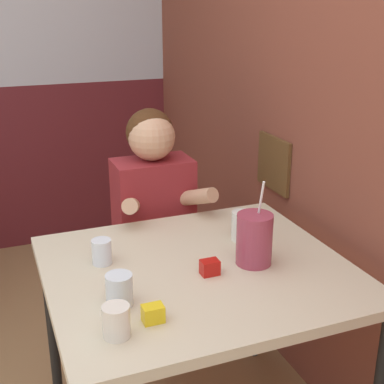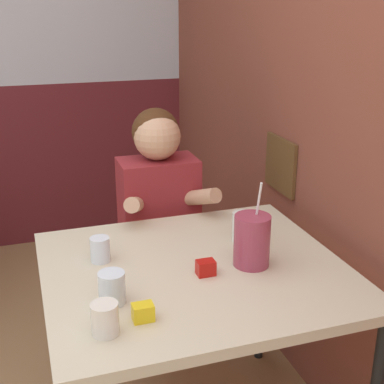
{
  "view_description": "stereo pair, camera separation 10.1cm",
  "coord_description": "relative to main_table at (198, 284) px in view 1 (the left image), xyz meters",
  "views": [
    {
      "loc": [
        0.11,
        -1.11,
        1.62
      ],
      "look_at": [
        0.77,
        0.56,
        0.97
      ],
      "focal_mm": 50.0,
      "sensor_mm": 36.0,
      "label": 1
    },
    {
      "loc": [
        0.2,
        -1.15,
        1.62
      ],
      "look_at": [
        0.77,
        0.56,
        0.97
      ],
      "focal_mm": 50.0,
      "sensor_mm": 36.0,
      "label": 2
    }
  ],
  "objects": [
    {
      "name": "main_table",
      "position": [
        0.0,
        0.0,
        0.0
      ],
      "size": [
        1.01,
        0.91,
        0.77
      ],
      "color": "beige",
      "rests_on": "ground_plane"
    },
    {
      "name": "condiment_ketchup",
      "position": [
        0.02,
        -0.06,
        0.09
      ],
      "size": [
        0.06,
        0.04,
        0.05
      ],
      "color": "#B7140F",
      "rests_on": "main_table"
    },
    {
      "name": "glass_near_pitcher",
      "position": [
        -0.3,
        0.14,
        0.11
      ],
      "size": [
        0.07,
        0.07,
        0.09
      ],
      "color": "silver",
      "rests_on": "main_table"
    },
    {
      "name": "glass_by_brick",
      "position": [
        -0.3,
        -0.14,
        0.11
      ],
      "size": [
        0.08,
        0.08,
        0.1
      ],
      "color": "silver",
      "rests_on": "main_table"
    },
    {
      "name": "glass_far_side",
      "position": [
        -0.35,
        -0.29,
        0.11
      ],
      "size": [
        0.08,
        0.08,
        0.09
      ],
      "color": "silver",
      "rests_on": "main_table"
    },
    {
      "name": "condiment_mustard",
      "position": [
        -0.24,
        -0.26,
        0.09
      ],
      "size": [
        0.06,
        0.04,
        0.05
      ],
      "color": "yellow",
      "rests_on": "main_table"
    },
    {
      "name": "brick_wall_right",
      "position": [
        0.61,
        0.85,
        0.65
      ],
      "size": [
        0.08,
        4.47,
        2.7
      ],
      "color": "brown",
      "rests_on": "ground_plane"
    },
    {
      "name": "person_seated",
      "position": [
        0.04,
        0.62,
        -0.07
      ],
      "size": [
        0.42,
        0.4,
        1.19
      ],
      "color": "maroon",
      "rests_on": "ground_plane"
    },
    {
      "name": "glass_center",
      "position": [
        0.23,
        0.14,
        0.12
      ],
      "size": [
        0.08,
        0.08,
        0.11
      ],
      "color": "silver",
      "rests_on": "main_table"
    },
    {
      "name": "cocktail_pitcher",
      "position": [
        0.19,
        -0.04,
        0.16
      ],
      "size": [
        0.12,
        0.12,
        0.3
      ],
      "color": "#99384C",
      "rests_on": "main_table"
    }
  ]
}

